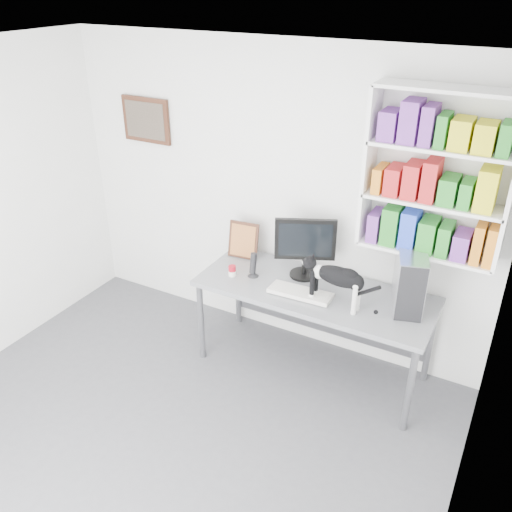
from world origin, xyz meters
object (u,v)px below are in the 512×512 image
at_px(desk, 312,330).
at_px(speaker, 253,265).
at_px(pc_tower, 409,279).
at_px(leaning_print, 243,240).
at_px(keyboard, 300,293).
at_px(soup_can, 232,271).
at_px(bookshelf, 437,176).
at_px(cat, 337,286).
at_px(monitor, 305,247).

height_order(desk, speaker, speaker).
bearing_deg(pc_tower, leaning_print, 159.13).
height_order(keyboard, soup_can, soup_can).
bearing_deg(bookshelf, cat, -142.81).
xyz_separation_m(bookshelf, pc_tower, (-0.06, -0.14, -0.80)).
relative_size(monitor, cat, 0.93).
height_order(monitor, keyboard, monitor).
relative_size(bookshelf, monitor, 2.29).
bearing_deg(desk, leaning_print, 164.54).
distance_m(leaning_print, soup_can, 0.38).
height_order(keyboard, leaning_print, leaning_print).
relative_size(desk, keyboard, 3.81).
relative_size(keyboard, cat, 0.88).
height_order(monitor, speaker, monitor).
distance_m(keyboard, leaning_print, 0.82).
bearing_deg(bookshelf, speaker, -166.83).
distance_m(bookshelf, cat, 1.09).
height_order(bookshelf, soup_can, bookshelf).
height_order(desk, pc_tower, pc_tower).
bearing_deg(soup_can, speaker, 27.00).
height_order(monitor, cat, monitor).
xyz_separation_m(desk, speaker, (-0.55, -0.05, 0.52)).
xyz_separation_m(bookshelf, keyboard, (-0.84, -0.39, -1.01)).
distance_m(desk, cat, 0.65).
bearing_deg(speaker, bookshelf, 19.68).
bearing_deg(pc_tower, keyboard, -179.19).
bearing_deg(bookshelf, keyboard, -155.03).
bearing_deg(leaning_print, monitor, -11.06).
xyz_separation_m(bookshelf, soup_can, (-1.49, -0.39, -0.99)).
distance_m(pc_tower, speaker, 1.29).
xyz_separation_m(monitor, cat, (0.41, -0.31, -0.09)).
bearing_deg(cat, leaning_print, 164.72).
bearing_deg(soup_can, cat, -0.96).
bearing_deg(leaning_print, cat, -25.54).
bearing_deg(leaning_print, soup_can, -82.05).
distance_m(speaker, leaning_print, 0.37).
distance_m(desk, monitor, 0.72).
bearing_deg(soup_can, leaning_print, 103.96).
xyz_separation_m(desk, monitor, (-0.17, 0.17, 0.68)).
bearing_deg(desk, cat, -31.53).
bearing_deg(leaning_print, bookshelf, -4.53).
distance_m(bookshelf, desk, 1.66).
distance_m(bookshelf, pc_tower, 0.81).
xyz_separation_m(monitor, soup_can, (-0.54, -0.30, -0.22)).
bearing_deg(soup_can, monitor, 28.87).
bearing_deg(pc_tower, bookshelf, 50.41).
height_order(leaning_print, soup_can, leaning_print).
bearing_deg(desk, monitor, 136.23).
distance_m(soup_can, cat, 0.96).
bearing_deg(pc_tower, soup_can, 172.89).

